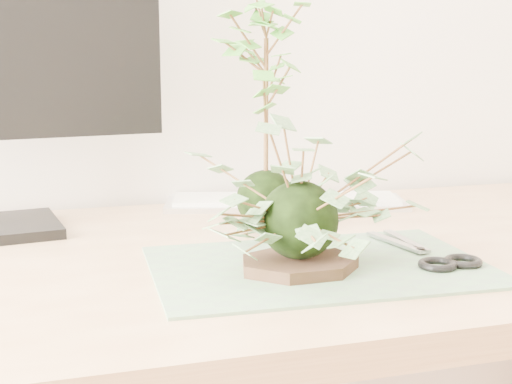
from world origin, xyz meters
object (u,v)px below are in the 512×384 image
Objects in this scene: ivy_kokedama at (300,183)px; desk at (289,304)px; maple_kokedama at (266,54)px; keyboard at (286,201)px.

desk is at bearing 75.30° from ivy_kokedama.
maple_kokedama is 0.86× the size of keyboard.
maple_kokedama reaches higher than desk.
ivy_kokedama reaches higher than desk.
maple_kokedama is (0.03, 0.24, 0.16)m from ivy_kokedama.
keyboard is at bearing 72.06° from desk.
desk is 4.62× the size of ivy_kokedama.
maple_kokedama reaches higher than keyboard.
maple_kokedama is (-0.00, 0.11, 0.36)m from desk.
maple_kokedama is at bearing 82.37° from ivy_kokedama.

